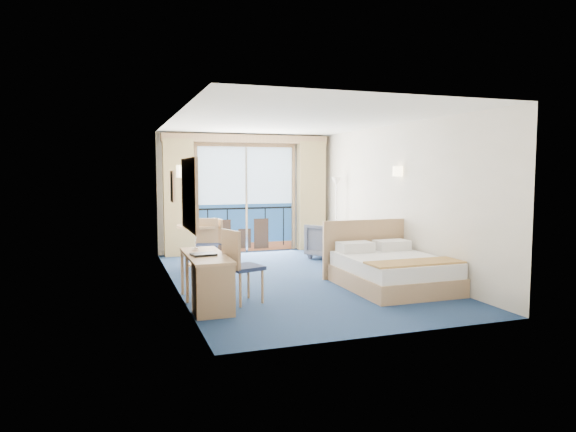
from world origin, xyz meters
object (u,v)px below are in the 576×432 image
object	(u,v)px
nightstand	(385,258)
round_table	(200,235)
floor_lamp	(336,196)
desk	(211,283)
table_chair_b	(207,241)
bed	(391,270)
table_chair_a	(223,239)
desk_chair	(239,262)
armchair	(330,241)

from	to	relation	value
nightstand	round_table	size ratio (longest dim) A/B	0.57
floor_lamp	round_table	xyz separation A→B (m)	(-3.11, -0.38, -0.70)
desk	table_chair_b	bearing A→B (deg)	80.87
bed	nightstand	bearing A→B (deg)	64.87
desk	round_table	world-z (taller)	round_table
bed	round_table	world-z (taller)	bed
floor_lamp	table_chair_a	distance (m)	2.82
desk	table_chair_a	bearing A→B (deg)	75.50
round_table	table_chair_b	world-z (taller)	table_chair_b
bed	floor_lamp	bearing A→B (deg)	80.67
desk	desk_chair	bearing A→B (deg)	35.13
nightstand	table_chair_a	world-z (taller)	table_chair_a
armchair	table_chair_a	world-z (taller)	table_chair_a
bed	desk	size ratio (longest dim) A/B	1.26
armchair	table_chair_b	bearing A→B (deg)	-27.78
armchair	table_chair_a	distance (m)	2.31
armchair	table_chair_b	size ratio (longest dim) A/B	0.87
armchair	desk	xyz separation A→B (m)	(-3.17, -3.35, 0.01)
bed	nightstand	world-z (taller)	bed
floor_lamp	table_chair_a	size ratio (longest dim) A/B	1.86
floor_lamp	round_table	world-z (taller)	floor_lamp
floor_lamp	table_chair_b	size ratio (longest dim) A/B	1.80
bed	armchair	size ratio (longest dim) A/B	2.28
table_chair_a	desk	bearing A→B (deg)	154.52
bed	desk	distance (m)	3.02
floor_lamp	table_chair_b	world-z (taller)	floor_lamp
nightstand	desk	size ratio (longest dim) A/B	0.33
nightstand	desk	world-z (taller)	desk
nightstand	table_chair_b	size ratio (longest dim) A/B	0.53
bed	desk	world-z (taller)	bed
table_chair_b	nightstand	bearing A→B (deg)	-10.36
desk_chair	desk	bearing A→B (deg)	107.26
table_chair_a	floor_lamp	bearing A→B (deg)	-90.32
table_chair_a	table_chair_b	world-z (taller)	table_chair_b
nightstand	round_table	bearing A→B (deg)	150.07
bed	round_table	distance (m)	3.91
table_chair_a	table_chair_b	distance (m)	0.49
floor_lamp	table_chair_a	world-z (taller)	floor_lamp
bed	table_chair_a	bearing A→B (deg)	126.92
nightstand	floor_lamp	xyz separation A→B (m)	(0.01, 2.17, 1.05)
armchair	table_chair_b	distance (m)	2.71
nightstand	desk_chair	xyz separation A→B (m)	(-3.07, -1.34, 0.34)
bed	floor_lamp	xyz separation A→B (m)	(0.55, 3.32, 1.02)
table_chair_a	nightstand	bearing A→B (deg)	-133.10
table_chair_a	table_chair_b	bearing A→B (deg)	118.78
bed	table_chair_b	bearing A→B (deg)	134.87
armchair	desk_chair	bearing A→B (deg)	13.17
desk_chair	floor_lamp	bearing A→B (deg)	-59.08
desk_chair	round_table	xyz separation A→B (m)	(-0.03, 3.13, 0.02)
desk	round_table	distance (m)	3.47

